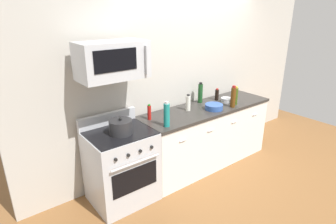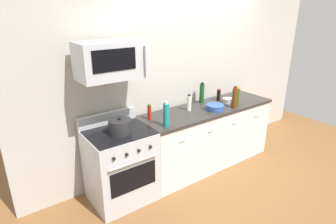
# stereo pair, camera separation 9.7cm
# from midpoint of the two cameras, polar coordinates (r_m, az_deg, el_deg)

# --- Properties ---
(ground_plane) EXTENTS (6.28, 6.28, 0.00)m
(ground_plane) POSITION_cam_midpoint_polar(r_m,az_deg,el_deg) (4.49, 6.83, -10.11)
(ground_plane) COLOR brown
(back_wall) EXTENTS (5.23, 0.10, 2.70)m
(back_wall) POSITION_cam_midpoint_polar(r_m,az_deg,el_deg) (4.27, 3.73, 7.96)
(back_wall) COLOR #B7B2A8
(back_wall) RESTS_ON ground_plane
(counter_unit) EXTENTS (2.14, 0.66, 0.92)m
(counter_unit) POSITION_cam_midpoint_polar(r_m,az_deg,el_deg) (4.27, 7.10, -4.79)
(counter_unit) COLOR silver
(counter_unit) RESTS_ON ground_plane
(range_oven) EXTENTS (0.76, 0.69, 1.07)m
(range_oven) POSITION_cam_midpoint_polar(r_m,az_deg,el_deg) (3.51, -10.34, -10.77)
(range_oven) COLOR #B7BABF
(range_oven) RESTS_ON ground_plane
(microwave) EXTENTS (0.74, 0.44, 0.40)m
(microwave) POSITION_cam_midpoint_polar(r_m,az_deg,el_deg) (3.10, -12.25, 10.33)
(microwave) COLOR #B7BABF
(bottle_vinegar_white) EXTENTS (0.07, 0.07, 0.23)m
(bottle_vinegar_white) POSITION_cam_midpoint_polar(r_m,az_deg,el_deg) (3.90, 3.44, 1.88)
(bottle_vinegar_white) COLOR silver
(bottle_vinegar_white) RESTS_ON countertop_slab
(bottle_hot_sauce_red) EXTENTS (0.05, 0.05, 0.21)m
(bottle_hot_sauce_red) POSITION_cam_midpoint_polar(r_m,az_deg,el_deg) (3.58, -4.63, -0.07)
(bottle_hot_sauce_red) COLOR #B21914
(bottle_hot_sauce_red) RESTS_ON countertop_slab
(bottle_wine_green) EXTENTS (0.07, 0.07, 0.31)m
(bottle_wine_green) POSITION_cam_midpoint_polar(r_m,az_deg,el_deg) (4.24, 5.98, 3.88)
(bottle_wine_green) COLOR #19471E
(bottle_wine_green) RESTS_ON countertop_slab
(bottle_soy_sauce_dark) EXTENTS (0.06, 0.06, 0.18)m
(bottle_soy_sauce_dark) POSITION_cam_midpoint_polar(r_m,az_deg,el_deg) (4.41, 9.34, 3.53)
(bottle_soy_sauce_dark) COLOR black
(bottle_soy_sauce_dark) RESTS_ON countertop_slab
(bottle_sparkling_teal) EXTENTS (0.08, 0.08, 0.32)m
(bottle_sparkling_teal) POSITION_cam_midpoint_polar(r_m,az_deg,el_deg) (3.35, -1.11, -0.56)
(bottle_sparkling_teal) COLOR #197F7A
(bottle_sparkling_teal) RESTS_ON countertop_slab
(bottle_wine_amber) EXTENTS (0.07, 0.07, 0.32)m
(bottle_wine_amber) POSITION_cam_midpoint_polar(r_m,az_deg,el_deg) (4.11, 12.54, 3.01)
(bottle_wine_amber) COLOR #59330F
(bottle_wine_amber) RESTS_ON countertop_slab
(bottle_olive_oil) EXTENTS (0.06, 0.06, 0.27)m
(bottle_olive_oil) POSITION_cam_midpoint_polar(r_m,az_deg,el_deg) (4.25, 13.05, 3.22)
(bottle_olive_oil) COLOR #385114
(bottle_olive_oil) RESTS_ON countertop_slab
(bowl_steel_prep) EXTENTS (0.16, 0.16, 0.07)m
(bowl_steel_prep) POSITION_cam_midpoint_polar(r_m,az_deg,el_deg) (4.35, 11.20, 2.47)
(bowl_steel_prep) COLOR #B2B5BA
(bowl_steel_prep) RESTS_ON countertop_slab
(bowl_blue_mixing) EXTENTS (0.26, 0.26, 0.08)m
(bowl_blue_mixing) POSITION_cam_midpoint_polar(r_m,az_deg,el_deg) (4.00, 8.74, 1.12)
(bowl_blue_mixing) COLOR #2D519E
(bowl_blue_mixing) RESTS_ON countertop_slab
(stockpot) EXTENTS (0.26, 0.26, 0.20)m
(stockpot) POSITION_cam_midpoint_polar(r_m,az_deg,el_deg) (3.23, -10.50, -3.02)
(stockpot) COLOR #262628
(stockpot) RESTS_ON range_oven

